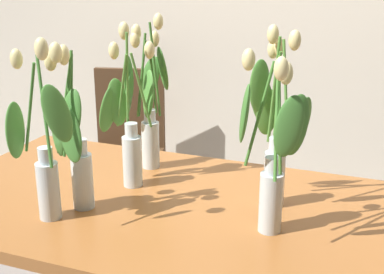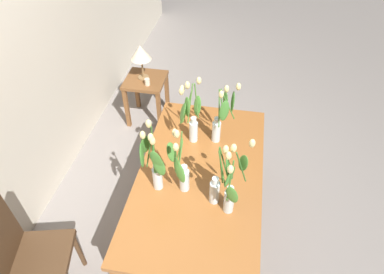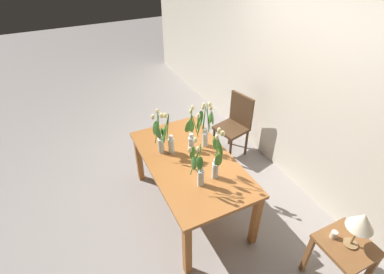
# 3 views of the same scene
# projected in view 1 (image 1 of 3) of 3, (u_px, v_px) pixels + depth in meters

# --- Properties ---
(dining_table) EXTENTS (1.60, 0.90, 0.74)m
(dining_table) POSITION_uv_depth(u_px,v_px,m) (163.00, 226.00, 1.75)
(dining_table) COLOR #A3602D
(dining_table) RESTS_ON ground
(tulip_vase_0) EXTENTS (0.26, 0.15, 0.57)m
(tulip_vase_0) POSITION_uv_depth(u_px,v_px,m) (44.00, 164.00, 1.54)
(tulip_vase_0) COLOR silver
(tulip_vase_0) RESTS_ON dining_table
(tulip_vase_1) EXTENTS (0.15, 0.16, 0.54)m
(tulip_vase_1) POSITION_uv_depth(u_px,v_px,m) (75.00, 152.00, 1.58)
(tulip_vase_1) COLOR silver
(tulip_vase_1) RESTS_ON dining_table
(tulip_vase_2) EXTENTS (0.19, 0.18, 0.57)m
(tulip_vase_2) POSITION_uv_depth(u_px,v_px,m) (130.00, 130.00, 1.80)
(tulip_vase_2) COLOR silver
(tulip_vase_2) RESTS_ON dining_table
(tulip_vase_3) EXTENTS (0.16, 0.20, 0.58)m
(tulip_vase_3) POSITION_uv_depth(u_px,v_px,m) (147.00, 107.00, 1.95)
(tulip_vase_3) COLOR silver
(tulip_vase_3) RESTS_ON dining_table
(tulip_vase_4) EXTENTS (0.23, 0.17, 0.57)m
(tulip_vase_4) POSITION_uv_depth(u_px,v_px,m) (274.00, 135.00, 1.64)
(tulip_vase_4) COLOR silver
(tulip_vase_4) RESTS_ON dining_table
(tulip_vase_5) EXTENTS (0.21, 0.18, 0.54)m
(tulip_vase_5) POSITION_uv_depth(u_px,v_px,m) (272.00, 165.00, 1.43)
(tulip_vase_5) COLOR silver
(tulip_vase_5) RESTS_ON dining_table
(dining_chair) EXTENTS (0.48, 0.48, 0.93)m
(dining_chair) POSITION_uv_depth(u_px,v_px,m) (127.00, 142.00, 2.96)
(dining_chair) COLOR #4C331E
(dining_chair) RESTS_ON ground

